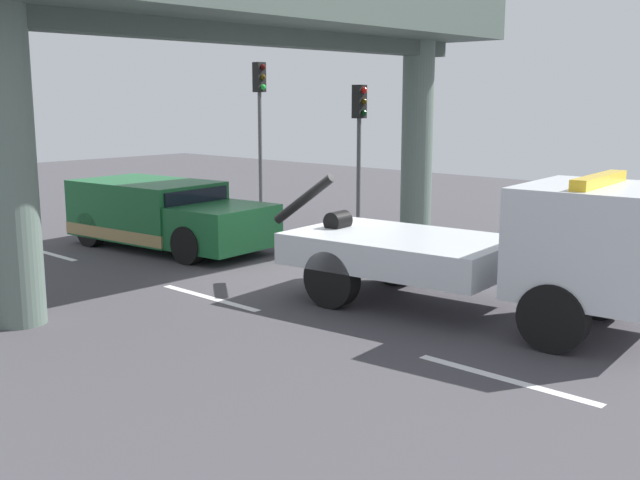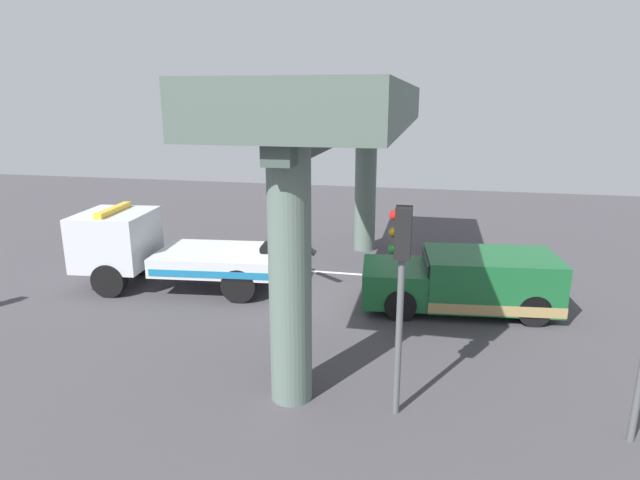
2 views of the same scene
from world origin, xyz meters
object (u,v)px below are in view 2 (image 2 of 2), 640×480
Objects in this scene: traffic_light_far at (401,266)px; traffic_cone_orange at (293,309)px; tow_truck_white at (161,249)px; towed_van_green at (468,282)px.

traffic_light_far reaches higher than traffic_cone_orange.
tow_truck_white is 1.36× the size of towed_van_green.
tow_truck_white is 1.87× the size of traffic_light_far.
towed_van_green is at bearing -179.44° from tow_truck_white.
tow_truck_white is at bearing -35.40° from traffic_light_far.
traffic_light_far is at bearing 74.23° from towed_van_green.
towed_van_green is 6.07m from traffic_light_far.
tow_truck_white reaches higher than towed_van_green.
traffic_light_far is at bearing 127.97° from traffic_cone_orange.
tow_truck_white is at bearing 0.56° from towed_van_green.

